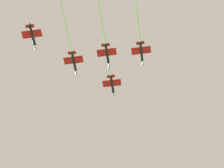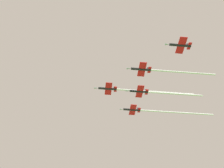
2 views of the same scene
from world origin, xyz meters
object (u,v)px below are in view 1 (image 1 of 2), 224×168
(jet_lead, at_px, (108,58))
(jet_starboard_outer, at_px, (32,36))
(jet_port_outer, at_px, (104,35))
(jet_starboard_inner, at_px, (138,21))
(jet_port_inner, at_px, (69,41))

(jet_lead, bearing_deg, jet_starboard_outer, -152.02)
(jet_port_outer, bearing_deg, jet_lead, 90.00)
(jet_starboard_inner, relative_size, jet_starboard_outer, 4.11)
(jet_lead, distance_m, jet_port_inner, 18.70)
(jet_starboard_inner, bearing_deg, jet_port_inner, 171.51)
(jet_starboard_inner, xyz_separation_m, jet_port_outer, (10.27, -11.61, -0.71))
(jet_port_inner, distance_m, jet_starboard_inner, 30.32)
(jet_port_inner, distance_m, jet_starboard_outer, 15.72)
(jet_port_inner, xyz_separation_m, jet_starboard_outer, (15.12, -4.29, -0.27))
(jet_lead, height_order, jet_port_outer, jet_lead)
(jet_starboard_outer, bearing_deg, jet_port_inner, 17.68)
(jet_port_inner, relative_size, jet_starboard_outer, 3.31)
(jet_starboard_inner, height_order, jet_port_outer, jet_starboard_inner)
(jet_port_outer, xyz_separation_m, jet_starboard_outer, (27.36, -12.94, -0.89))
(jet_lead, bearing_deg, jet_port_outer, -90.00)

